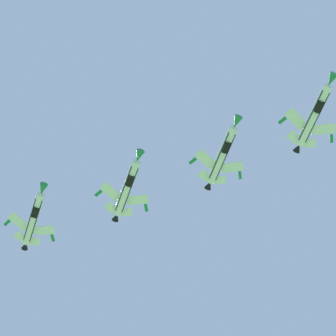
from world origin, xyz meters
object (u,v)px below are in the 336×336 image
fighter_jet_lead (314,114)px  fighter_jet_right_wing (127,187)px  fighter_jet_left_outer (34,218)px  fighter_jet_left_wing (223,154)px

fighter_jet_lead → fighter_jet_right_wing: size_ratio=1.00×
fighter_jet_right_wing → fighter_jet_left_outer: size_ratio=1.00×
fighter_jet_lead → fighter_jet_right_wing: fighter_jet_right_wing is taller
fighter_jet_left_wing → fighter_jet_left_outer: 39.28m
fighter_jet_lead → fighter_jet_left_wing: bearing=-49.0°
fighter_jet_right_wing → fighter_jet_left_outer: (-20.52, 2.48, 2.92)m
fighter_jet_lead → fighter_jet_left_outer: (-56.88, 6.39, 3.26)m
fighter_jet_left_outer → fighter_jet_right_wing: bearing=135.9°
fighter_jet_right_wing → fighter_jet_left_wing: bearing=142.1°
fighter_jet_lead → fighter_jet_left_outer: fighter_jet_left_outer is taller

